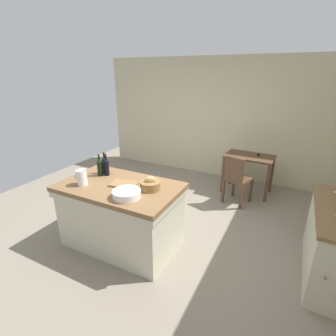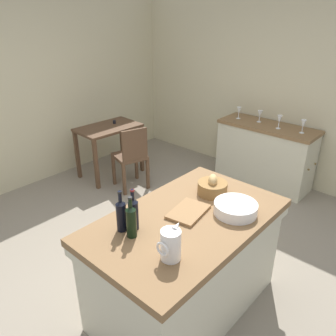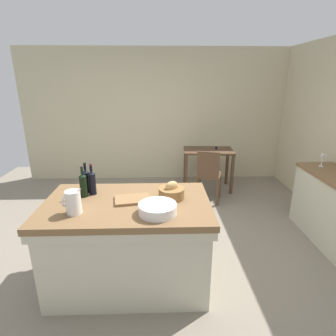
% 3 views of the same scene
% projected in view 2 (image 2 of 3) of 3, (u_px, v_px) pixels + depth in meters
% --- Properties ---
extents(ground_plane, '(6.76, 6.76, 0.00)m').
position_uv_depth(ground_plane, '(159.00, 260.00, 3.44)').
color(ground_plane, gray).
extents(wall_back, '(5.32, 0.12, 2.60)m').
position_uv_depth(wall_back, '(15.00, 94.00, 4.46)').
color(wall_back, beige).
rests_on(wall_back, ground).
extents(wall_right, '(0.12, 5.20, 2.60)m').
position_uv_depth(wall_right, '(288.00, 91.00, 4.63)').
color(wall_right, beige).
rests_on(wall_right, ground).
extents(island_table, '(1.58, 0.95, 0.90)m').
position_uv_depth(island_table, '(186.00, 260.00, 2.73)').
color(island_table, brown).
rests_on(island_table, ground).
extents(side_cabinet, '(0.52, 1.36, 0.88)m').
position_uv_depth(side_cabinet, '(265.00, 154.00, 4.81)').
color(side_cabinet, brown).
rests_on(side_cabinet, ground).
extents(writing_desk, '(0.93, 0.61, 0.82)m').
position_uv_depth(writing_desk, '(109.00, 135.00, 4.97)').
color(writing_desk, '#513826').
rests_on(writing_desk, ground).
extents(wooden_chair, '(0.50, 0.50, 0.91)m').
position_uv_depth(wooden_chair, '(131.00, 156.00, 4.62)').
color(wooden_chair, '#513826').
rests_on(wooden_chair, ground).
extents(pitcher, '(0.17, 0.13, 0.25)m').
position_uv_depth(pitcher, '(171.00, 245.00, 2.09)').
color(pitcher, white).
rests_on(pitcher, island_table).
extents(wash_bowl, '(0.33, 0.33, 0.09)m').
position_uv_depth(wash_bowl, '(236.00, 208.00, 2.58)').
color(wash_bowl, white).
rests_on(wash_bowl, island_table).
extents(bread_basket, '(0.25, 0.25, 0.18)m').
position_uv_depth(bread_basket, '(212.00, 187.00, 2.85)').
color(bread_basket, olive).
rests_on(bread_basket, island_table).
extents(cutting_board, '(0.37, 0.28, 0.02)m').
position_uv_depth(cutting_board, '(188.00, 212.00, 2.60)').
color(cutting_board, olive).
rests_on(cutting_board, island_table).
extents(wine_bottle_dark, '(0.07, 0.07, 0.32)m').
position_uv_depth(wine_bottle_dark, '(133.00, 213.00, 2.37)').
color(wine_bottle_dark, black).
rests_on(wine_bottle_dark, island_table).
extents(wine_bottle_amber, '(0.07, 0.07, 0.32)m').
position_uv_depth(wine_bottle_amber, '(121.00, 215.00, 2.35)').
color(wine_bottle_amber, black).
rests_on(wine_bottle_amber, island_table).
extents(wine_bottle_green, '(0.07, 0.07, 0.31)m').
position_uv_depth(wine_bottle_green, '(131.00, 221.00, 2.29)').
color(wine_bottle_green, black).
rests_on(wine_bottle_green, island_table).
extents(wine_glass_far_left, '(0.07, 0.07, 0.18)m').
position_uv_depth(wine_glass_far_left, '(303.00, 124.00, 4.28)').
color(wine_glass_far_left, white).
rests_on(wine_glass_far_left, side_cabinet).
extents(wine_glass_left, '(0.07, 0.07, 0.18)m').
position_uv_depth(wine_glass_left, '(279.00, 119.00, 4.43)').
color(wine_glass_left, white).
rests_on(wine_glass_left, side_cabinet).
extents(wine_glass_middle, '(0.07, 0.07, 0.16)m').
position_uv_depth(wine_glass_middle, '(260.00, 114.00, 4.70)').
color(wine_glass_middle, white).
rests_on(wine_glass_middle, side_cabinet).
extents(wine_glass_right, '(0.07, 0.07, 0.17)m').
position_uv_depth(wine_glass_right, '(239.00, 111.00, 4.84)').
color(wine_glass_right, white).
rests_on(wine_glass_right, side_cabinet).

